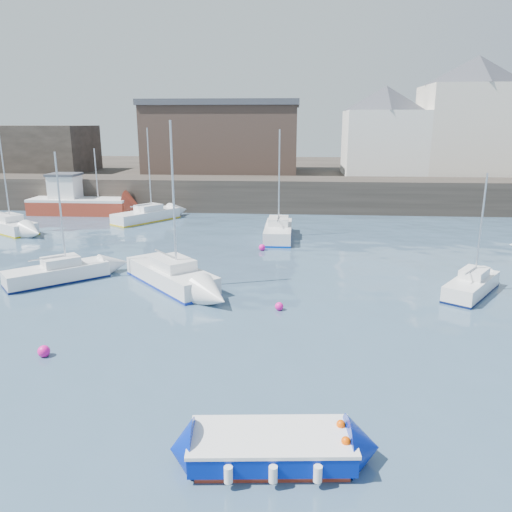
# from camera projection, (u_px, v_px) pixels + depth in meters

# --- Properties ---
(water) EXTENTS (220.00, 220.00, 0.00)m
(water) POSITION_uv_depth(u_px,v_px,m) (224.00, 414.00, 14.35)
(water) COLOR #2D4760
(water) RESTS_ON ground
(quay_wall) EXTENTS (90.00, 5.00, 3.00)m
(quay_wall) POSITION_uv_depth(u_px,v_px,m) (275.00, 194.00, 47.67)
(quay_wall) COLOR #28231E
(quay_wall) RESTS_ON ground
(land_strip) EXTENTS (90.00, 32.00, 2.80)m
(land_strip) POSITION_uv_depth(u_px,v_px,m) (280.00, 176.00, 65.03)
(land_strip) COLOR #28231E
(land_strip) RESTS_ON ground
(bldg_east_a) EXTENTS (13.36, 13.36, 11.80)m
(bldg_east_a) POSITION_uv_depth(u_px,v_px,m) (473.00, 116.00, 51.02)
(bldg_east_a) COLOR beige
(bldg_east_a) RESTS_ON land_strip
(bldg_east_d) EXTENTS (11.14, 11.14, 8.95)m
(bldg_east_d) POSITION_uv_depth(u_px,v_px,m) (384.00, 130.00, 51.59)
(bldg_east_d) COLOR white
(bldg_east_d) RESTS_ON land_strip
(warehouse) EXTENTS (16.40, 10.40, 7.60)m
(warehouse) POSITION_uv_depth(u_px,v_px,m) (223.00, 137.00, 54.50)
(warehouse) COLOR #3D2D26
(warehouse) RESTS_ON land_strip
(bldg_west) EXTENTS (14.00, 8.00, 5.00)m
(bldg_west) POSITION_uv_depth(u_px,v_px,m) (27.00, 149.00, 55.53)
(bldg_west) COLOR #353028
(bldg_west) RESTS_ON land_strip
(blue_dinghy) EXTENTS (4.17, 2.27, 0.77)m
(blue_dinghy) POSITION_uv_depth(u_px,v_px,m) (271.00, 447.00, 12.20)
(blue_dinghy) COLOR maroon
(blue_dinghy) RESTS_ON ground
(fishing_boat) EXTENTS (8.91, 3.36, 5.90)m
(fishing_boat) POSITION_uv_depth(u_px,v_px,m) (78.00, 201.00, 45.74)
(fishing_boat) COLOR maroon
(fishing_boat) RESTS_ON ground
(sailboat_a) EXTENTS (4.96, 4.64, 6.70)m
(sailboat_a) POSITION_uv_depth(u_px,v_px,m) (58.00, 273.00, 26.19)
(sailboat_a) COLOR white
(sailboat_a) RESTS_ON ground
(sailboat_b) EXTENTS (5.80, 6.11, 8.22)m
(sailboat_b) POSITION_uv_depth(u_px,v_px,m) (171.00, 275.00, 25.63)
(sailboat_b) COLOR white
(sailboat_b) RESTS_ON ground
(sailboat_c) EXTENTS (3.73, 4.45, 5.85)m
(sailboat_c) POSITION_uv_depth(u_px,v_px,m) (472.00, 285.00, 24.26)
(sailboat_c) COLOR white
(sailboat_c) RESTS_ON ground
(sailboat_e) EXTENTS (6.03, 4.87, 7.68)m
(sailboat_e) POSITION_uv_depth(u_px,v_px,m) (7.00, 225.00, 38.23)
(sailboat_e) COLOR white
(sailboat_e) RESTS_ON ground
(sailboat_f) EXTENTS (1.89, 5.90, 7.67)m
(sailboat_f) POSITION_uv_depth(u_px,v_px,m) (278.00, 231.00, 36.01)
(sailboat_f) COLOR white
(sailboat_f) RESTS_ON ground
(sailboat_h) EXTENTS (5.02, 5.99, 7.70)m
(sailboat_h) POSITION_uv_depth(u_px,v_px,m) (146.00, 215.00, 42.27)
(sailboat_h) COLOR white
(sailboat_h) RESTS_ON ground
(buoy_near) EXTENTS (0.43, 0.43, 0.43)m
(buoy_near) POSITION_uv_depth(u_px,v_px,m) (44.00, 356.00, 17.87)
(buoy_near) COLOR #FF1093
(buoy_near) RESTS_ON ground
(buoy_mid) EXTENTS (0.38, 0.38, 0.38)m
(buoy_mid) POSITION_uv_depth(u_px,v_px,m) (279.00, 310.00, 22.29)
(buoy_mid) COLOR #FF1093
(buoy_mid) RESTS_ON ground
(buoy_far) EXTENTS (0.43, 0.43, 0.43)m
(buoy_far) POSITION_uv_depth(u_px,v_px,m) (262.00, 250.00, 32.70)
(buoy_far) COLOR #FF1093
(buoy_far) RESTS_ON ground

